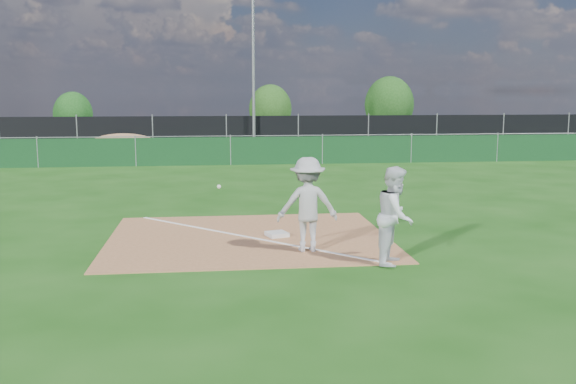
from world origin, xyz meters
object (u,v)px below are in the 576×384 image
object	(u,v)px
play_at_first	(307,204)
runner	(396,216)
first_base	(277,234)
car_mid	(200,130)
light_pole	(253,75)
tree_mid	(270,109)
car_right	(335,132)
tree_left	(73,114)
tree_right	(389,105)
car_left	(135,131)

from	to	relation	value
play_at_first	runner	distance (m)	1.82
first_base	car_mid	xyz separation A→B (m)	(-2.17, 26.39, 0.71)
first_base	light_pole	bearing A→B (deg)	87.67
first_base	play_at_first	distance (m)	1.68
light_pole	tree_mid	distance (m)	11.29
play_at_first	car_right	world-z (taller)	play_at_first
car_right	tree_left	distance (m)	18.22
car_mid	tree_left	distance (m)	10.46
play_at_first	car_mid	size ratio (longest dim) A/B	0.51
runner	tree_left	distance (m)	36.84
runner	tree_left	xyz separation A→B (m)	(-12.84, 34.53, 0.70)
car_right	tree_mid	world-z (taller)	tree_mid
car_mid	tree_right	distance (m)	14.99
car_left	car_right	distance (m)	12.51
play_at_first	tree_mid	xyz separation A→B (m)	(2.29, 33.93, 0.92)
light_pole	play_at_first	bearing A→B (deg)	-91.02
car_mid	runner	bearing A→B (deg)	-159.55
car_right	tree_mid	xyz separation A→B (m)	(-3.42, 6.74, 1.22)
car_right	tree_right	size ratio (longest dim) A/B	1.04
light_pole	car_mid	distance (m)	6.49
car_left	car_right	world-z (taller)	car_left
car_left	tree_mid	bearing A→B (deg)	-63.70
car_mid	light_pole	bearing A→B (deg)	-134.85
play_at_first	tree_right	size ratio (longest dim) A/B	0.56
car_left	car_mid	size ratio (longest dim) A/B	0.88
car_mid	car_right	xyz separation A→B (m)	(8.35, -0.55, -0.12)
car_right	tree_left	bearing A→B (deg)	78.53
first_base	car_right	distance (m)	26.57
first_base	play_at_first	xyz separation A→B (m)	(0.47, -1.35, 0.89)
play_at_first	car_left	distance (m)	29.56
light_pole	car_left	distance (m)	9.74
first_base	tree_left	xyz separation A→B (m)	(-10.90, 32.09, 1.54)
car_left	tree_mid	distance (m)	10.42
play_at_first	tree_left	distance (m)	35.33
tree_right	tree_left	bearing A→B (deg)	-179.16
play_at_first	car_left	size ratio (longest dim) A/B	0.58
first_base	tree_mid	distance (m)	32.75
light_pole	play_at_first	world-z (taller)	light_pole
tree_mid	first_base	bearing A→B (deg)	-94.85
first_base	car_mid	size ratio (longest dim) A/B	0.09
car_left	tree_mid	size ratio (longest dim) A/B	1.12
play_at_first	tree_mid	distance (m)	34.02
tree_mid	tree_right	xyz separation A→B (m)	(8.71, -0.16, 0.31)
car_mid	tree_right	size ratio (longest dim) A/B	1.10
first_base	play_at_first	bearing A→B (deg)	-70.74
first_base	tree_left	distance (m)	33.93
runner	tree_left	world-z (taller)	tree_left
runner	tree_left	size ratio (longest dim) A/B	0.58
play_at_first	car_right	distance (m)	27.78
light_pole	first_base	bearing A→B (deg)	-92.33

